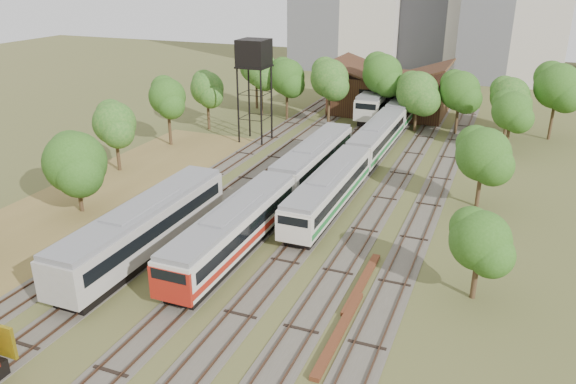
% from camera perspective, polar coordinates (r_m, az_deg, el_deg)
% --- Properties ---
extents(ground, '(240.00, 240.00, 0.00)m').
position_cam_1_polar(ground, '(34.07, -10.44, -14.31)').
color(ground, '#475123').
rests_on(ground, ground).
extents(dry_grass_patch, '(14.00, 60.00, 0.04)m').
position_cam_1_polar(dry_grass_patch, '(49.77, -23.32, -3.60)').
color(dry_grass_patch, brown).
rests_on(dry_grass_patch, ground).
extents(tracks, '(24.60, 80.00, 0.19)m').
position_cam_1_polar(tracks, '(54.26, 2.94, 0.36)').
color(tracks, '#4C473D').
rests_on(tracks, ground).
extents(railcar_red_set, '(2.96, 34.58, 3.66)m').
position_cam_1_polar(railcar_red_set, '(48.76, -0.84, 0.24)').
color(railcar_red_set, black).
rests_on(railcar_red_set, ground).
extents(railcar_green_set, '(2.87, 52.08, 3.55)m').
position_cam_1_polar(railcar_green_set, '(64.79, 9.02, 5.44)').
color(railcar_green_set, black).
rests_on(railcar_green_set, ground).
extents(railcar_rear, '(3.30, 16.08, 4.08)m').
position_cam_1_polar(railcar_rear, '(82.60, 9.29, 9.18)').
color(railcar_rear, black).
rests_on(railcar_rear, ground).
extents(old_grey_coach, '(3.22, 18.00, 3.99)m').
position_cam_1_polar(old_grey_coach, '(42.47, -14.35, -3.53)').
color(old_grey_coach, black).
rests_on(old_grey_coach, ground).
extents(water_tower, '(3.53, 3.53, 12.19)m').
position_cam_1_polar(water_tower, '(67.49, -3.48, 13.63)').
color(water_tower, black).
rests_on(water_tower, ground).
extents(rail_pile_near, '(0.55, 8.18, 0.27)m').
position_cam_1_polar(rail_pile_near, '(38.63, 7.54, -9.13)').
color(rail_pile_near, brown).
rests_on(rail_pile_near, ground).
extents(rail_pile_far, '(0.55, 8.78, 0.29)m').
position_cam_1_polar(rail_pile_far, '(33.81, 5.21, -14.00)').
color(rail_pile_far, brown).
rests_on(rail_pile_far, ground).
extents(maintenance_shed, '(16.45, 11.55, 7.58)m').
position_cam_1_polar(maintenance_shed, '(84.19, 10.32, 9.88)').
color(maintenance_shed, '#361B13').
rests_on(maintenance_shed, ground).
extents(tree_band_left, '(9.34, 65.85, 8.69)m').
position_cam_1_polar(tree_band_left, '(56.36, -19.06, 5.77)').
color(tree_band_left, '#382616').
rests_on(tree_band_left, ground).
extents(tree_band_far, '(43.20, 9.11, 9.38)m').
position_cam_1_polar(tree_band_far, '(75.23, 11.47, 10.80)').
color(tree_band_far, '#382616').
rests_on(tree_band_far, ground).
extents(tree_band_right, '(6.30, 37.34, 7.23)m').
position_cam_1_polar(tree_band_right, '(53.63, 20.27, 4.03)').
color(tree_band_right, '#382616').
rests_on(tree_band_right, ground).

